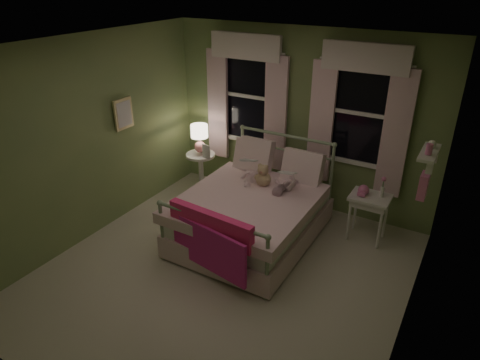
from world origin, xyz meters
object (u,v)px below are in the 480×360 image
Objects in this scene: child_right at (288,166)px; nightstand_left at (201,167)px; bed at (253,213)px; child_left at (251,158)px; teddy_bear at (263,176)px; nightstand_right at (370,203)px; table_lamp at (200,136)px.

nightstand_left is (-1.64, 0.33, -0.52)m from child_right.
bed reaches higher than nightstand_left.
child_left is at bearing 1.99° from child_right.
teddy_bear is at bearing 31.49° from child_right.
nightstand_left is at bearing 150.64° from bed.
nightstand_right is (2.69, -0.05, 0.13)m from nightstand_left.
teddy_bear is at bearing 131.95° from child_left.
child_right is 2.29× the size of teddy_bear.
table_lamp is at bearing 178.99° from nightstand_right.
nightstand_right is at bearing 28.37° from bed.
nightstand_left is 2.69m from nightstand_right.
table_lamp is (-1.08, 0.33, 0.02)m from child_left.
nightstand_right is at bearing -162.74° from child_right.
child_right is 0.35m from teddy_bear.
teddy_bear reaches higher than nightstand_right.
nightstand_left is 1.46× the size of table_lamp.
bed is 2.77× the size of child_left.
child_right is 1.16× the size of nightstand_right.
teddy_bear is (-0.28, -0.16, -0.15)m from child_right.
bed is at bearing -151.63° from nightstand_right.
table_lamp is 2.72m from nightstand_right.
child_left is 1.67m from nightstand_right.
table_lamp is (-1.36, 0.76, 0.58)m from bed.
nightstand_left is 1.02× the size of nightstand_right.
child_right reaches higher than table_lamp.
child_left is at bearing 150.50° from teddy_bear.
bed is at bearing -29.36° from nightstand_left.
bed is at bearing -29.36° from table_lamp.
child_left is 1.13m from table_lamp.
teddy_bear is at bearing -161.48° from nightstand_right.
bed reaches higher than teddy_bear.
teddy_bear is 0.50× the size of nightstand_left.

